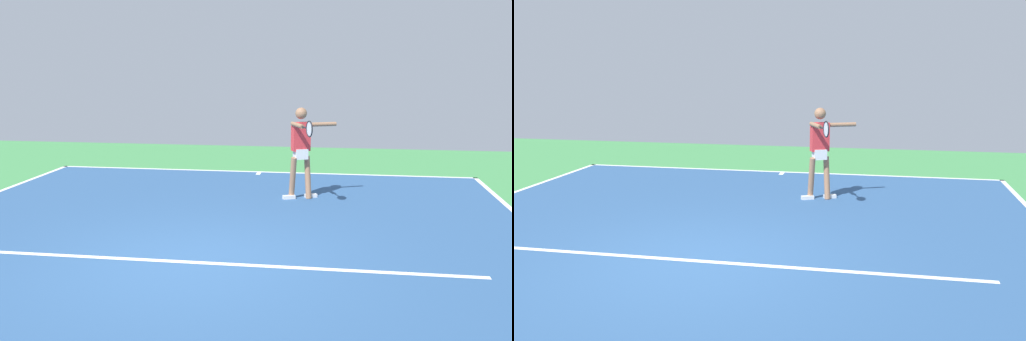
# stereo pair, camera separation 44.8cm
# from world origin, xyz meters

# --- Properties ---
(ground_plane) EXTENTS (21.29, 21.29, 0.00)m
(ground_plane) POSITION_xyz_m (0.00, 0.00, 0.00)
(ground_plane) COLOR #428E4C
(court_surface) EXTENTS (10.09, 12.93, 0.00)m
(court_surface) POSITION_xyz_m (0.00, 0.00, 0.00)
(court_surface) COLOR #2D5484
(court_surface) RESTS_ON ground_plane
(court_line_baseline_near) EXTENTS (10.09, 0.10, 0.01)m
(court_line_baseline_near) POSITION_xyz_m (0.00, -6.42, 0.00)
(court_line_baseline_near) COLOR white
(court_line_baseline_near) RESTS_ON ground_plane
(court_line_service) EXTENTS (7.57, 0.10, 0.01)m
(court_line_service) POSITION_xyz_m (0.00, -0.04, 0.00)
(court_line_service) COLOR white
(court_line_service) RESTS_ON ground_plane
(court_line_centre_mark) EXTENTS (0.10, 0.30, 0.01)m
(court_line_centre_mark) POSITION_xyz_m (0.00, -6.22, 0.00)
(court_line_centre_mark) COLOR white
(court_line_centre_mark) RESTS_ON ground_plane
(tennis_player) EXTENTS (1.01, 1.36, 1.78)m
(tennis_player) POSITION_xyz_m (-1.18, -3.84, 1.03)
(tennis_player) COLOR #9E7051
(tennis_player) RESTS_ON ground_plane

